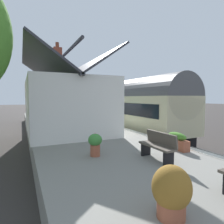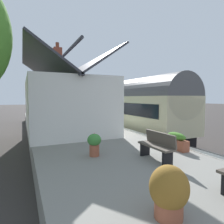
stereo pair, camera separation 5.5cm
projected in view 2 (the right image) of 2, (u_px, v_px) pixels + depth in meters
The scene contains 17 objects.
ground_plane at pixel (137, 140), 13.22m from camera, with size 160.00×160.00×0.00m, color #383330.
platform at pixel (82, 139), 11.57m from camera, with size 32.00×5.73×0.93m, color gray.
platform_edge_coping at pixel (122, 128), 12.66m from camera, with size 32.00×0.36×0.02m, color beige.
rail_near at pixel (156, 137), 13.89m from camera, with size 52.00×0.08×0.14m, color gray.
rail_far at pixel (139, 139), 13.29m from camera, with size 52.00×0.08×0.14m, color gray.
train at pixel (142, 107), 14.12m from camera, with size 8.61×2.73×4.32m.
station_building at pixel (64, 103), 11.90m from camera, with size 7.98×4.50×5.79m.
bench_platform_end at pixel (157, 145), 6.12m from camera, with size 1.40×0.44×0.88m.
planter_bench_right at pixel (169, 191), 3.15m from camera, with size 0.64×0.64×0.88m.
planter_bench_left at pixel (94, 143), 6.54m from camera, with size 0.47×0.47×0.81m.
planter_corner_building at pixel (87, 114), 17.28m from camera, with size 0.73×0.73×1.02m.
planter_edge_near at pixel (33, 115), 18.18m from camera, with size 0.43×0.43×0.74m.
planter_edge_far at pixel (176, 141), 7.40m from camera, with size 1.01×0.32×0.65m.
planter_by_door at pixel (51, 112), 21.83m from camera, with size 0.49×0.49×0.75m.
planter_under_sign at pixel (58, 113), 20.18m from camera, with size 0.32×0.32×0.70m.
lamp_post_platform at pixel (74, 90), 20.69m from camera, with size 0.32×0.50×3.97m.
station_sign_board at pixel (80, 106), 19.27m from camera, with size 0.96×0.06×1.57m.
Camera 2 is at (-11.13, 7.01, 2.89)m, focal length 31.25 mm.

